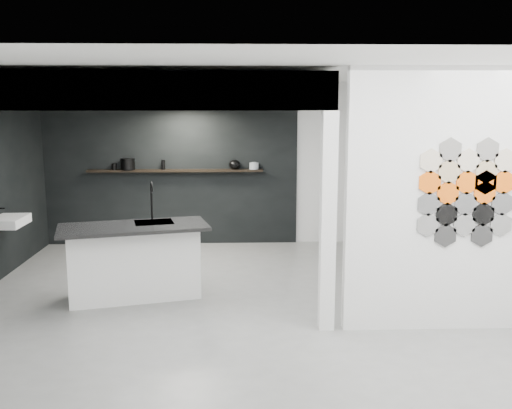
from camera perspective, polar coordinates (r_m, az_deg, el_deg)
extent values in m
cube|color=slate|center=(7.29, -0.72, -9.39)|extent=(7.00, 6.00, 0.01)
cube|color=silver|center=(6.41, 19.74, 0.32)|extent=(2.45, 0.15, 2.80)
cube|color=black|center=(9.99, -8.57, 2.72)|extent=(4.40, 0.04, 2.35)
cube|color=silver|center=(7.97, -10.47, 10.79)|extent=(4.40, 4.00, 0.40)
cube|color=silver|center=(6.08, 7.20, -1.83)|extent=(0.16, 0.16, 2.35)
cube|color=silver|center=(6.07, -13.18, 11.03)|extent=(4.40, 0.16, 0.40)
cube|color=silver|center=(8.43, -23.47, -1.55)|extent=(0.40, 0.60, 0.12)
cube|color=black|center=(9.86, -8.08, 3.37)|extent=(3.00, 0.15, 0.04)
cube|color=silver|center=(7.35, -12.07, -5.71)|extent=(1.68, 0.95, 0.91)
cube|color=black|center=(7.15, -12.16, -2.22)|extent=(1.93, 1.20, 0.04)
cube|color=black|center=(7.31, -10.17, -1.80)|extent=(0.56, 0.50, 0.02)
cylinder|color=black|center=(7.47, -10.39, 0.16)|extent=(0.03, 0.03, 0.42)
torus|color=black|center=(7.38, -10.39, 1.70)|extent=(0.06, 0.15, 0.15)
cylinder|color=black|center=(9.97, -12.70, 3.97)|extent=(0.24, 0.24, 0.19)
ellipsoid|color=black|center=(9.80, -2.16, 4.02)|extent=(0.26, 0.26, 0.17)
cylinder|color=gray|center=(9.80, -0.20, 3.88)|extent=(0.17, 0.17, 0.11)
cylinder|color=gray|center=(9.80, -0.20, 3.91)|extent=(0.10, 0.10, 0.12)
cylinder|color=black|center=(9.88, -9.27, 3.95)|extent=(0.06, 0.06, 0.17)
cylinder|color=black|center=(10.02, -13.99, 3.70)|extent=(0.10, 0.10, 0.11)
cylinder|color=silver|center=(6.25, 16.79, -1.98)|extent=(0.26, 0.02, 0.26)
cylinder|color=black|center=(6.21, 16.89, 0.06)|extent=(0.26, 0.02, 0.26)
cylinder|color=#F25F0C|center=(6.18, 16.99, 2.12)|extent=(0.26, 0.02, 0.26)
cylinder|color=beige|center=(6.15, 17.10, 4.19)|extent=(0.26, 0.02, 0.26)
cylinder|color=#2D2D2D|center=(6.34, 18.41, -2.94)|extent=(0.26, 0.02, 0.26)
cylinder|color=black|center=(6.30, 18.52, -0.94)|extent=(0.26, 0.02, 0.26)
cylinder|color=#F25F0C|center=(6.26, 18.63, 1.08)|extent=(0.26, 0.02, 0.26)
cylinder|color=tan|center=(6.23, 18.75, 3.13)|extent=(0.26, 0.02, 0.26)
cylinder|color=#66635E|center=(6.21, 18.86, 5.19)|extent=(0.26, 0.02, 0.26)
cylinder|color=silver|center=(6.39, 20.11, -1.91)|extent=(0.26, 0.02, 0.26)
cylinder|color=black|center=(6.35, 20.23, 0.08)|extent=(0.26, 0.02, 0.26)
cylinder|color=#F25F0C|center=(6.32, 20.35, 2.09)|extent=(0.26, 0.02, 0.26)
cylinder|color=beige|center=(6.29, 20.47, 4.12)|extent=(0.26, 0.02, 0.26)
cylinder|color=#2D2D2D|center=(6.49, 21.65, -2.86)|extent=(0.26, 0.02, 0.26)
cylinder|color=black|center=(6.44, 21.77, -0.90)|extent=(0.26, 0.02, 0.26)
cylinder|color=#F25F0C|center=(6.41, 21.90, 1.08)|extent=(0.26, 0.02, 0.26)
cylinder|color=tan|center=(6.38, 22.03, 3.08)|extent=(0.26, 0.02, 0.26)
cylinder|color=#66635E|center=(6.36, 22.16, 5.09)|extent=(0.26, 0.02, 0.26)
cylinder|color=silver|center=(6.54, 23.28, -1.85)|extent=(0.26, 0.02, 0.26)
cylinder|color=black|center=(6.50, 23.41, 0.09)|extent=(0.26, 0.02, 0.26)
cylinder|color=#F25F0C|center=(6.47, 23.55, 2.06)|extent=(0.26, 0.02, 0.26)
cylinder|color=beige|center=(6.45, 23.68, 4.04)|extent=(0.26, 0.02, 0.26)
cylinder|color=#F25F0C|center=(6.39, 21.97, 2.08)|extent=(0.26, 0.02, 0.26)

